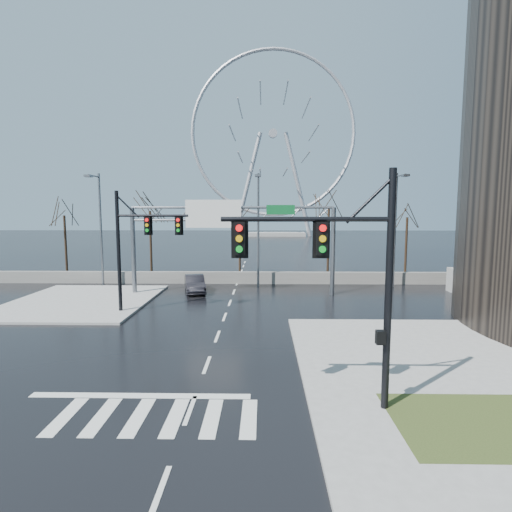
{
  "coord_description": "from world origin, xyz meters",
  "views": [
    {
      "loc": [
        2.45,
        -16.73,
        6.62
      ],
      "look_at": [
        2.01,
        7.12,
        4.0
      ],
      "focal_mm": 28.0,
      "sensor_mm": 36.0,
      "label": 1
    }
  ],
  "objects_px": {
    "signal_mast_near": "(347,267)",
    "ferris_wheel": "(273,140)",
    "signal_mast_far": "(135,240)",
    "sign_gantry": "(228,230)",
    "car": "(195,284)"
  },
  "relations": [
    {
      "from": "signal_mast_near",
      "to": "car",
      "type": "height_order",
      "value": "signal_mast_near"
    },
    {
      "from": "sign_gantry",
      "to": "car",
      "type": "distance_m",
      "value": 5.37
    },
    {
      "from": "signal_mast_near",
      "to": "ferris_wheel",
      "type": "distance_m",
      "value": 101.29
    },
    {
      "from": "signal_mast_near",
      "to": "sign_gantry",
      "type": "relative_size",
      "value": 0.49
    },
    {
      "from": "signal_mast_near",
      "to": "sign_gantry",
      "type": "distance_m",
      "value": 19.79
    },
    {
      "from": "signal_mast_far",
      "to": "sign_gantry",
      "type": "relative_size",
      "value": 0.49
    },
    {
      "from": "signal_mast_near",
      "to": "ferris_wheel",
      "type": "relative_size",
      "value": 0.16
    },
    {
      "from": "signal_mast_near",
      "to": "signal_mast_far",
      "type": "height_order",
      "value": "same"
    },
    {
      "from": "signal_mast_near",
      "to": "sign_gantry",
      "type": "xyz_separation_m",
      "value": [
        -5.52,
        19.0,
        0.31
      ]
    },
    {
      "from": "signal_mast_far",
      "to": "sign_gantry",
      "type": "height_order",
      "value": "signal_mast_far"
    },
    {
      "from": "signal_mast_near",
      "to": "signal_mast_far",
      "type": "xyz_separation_m",
      "value": [
        -11.01,
        13.0,
        -0.04
      ]
    },
    {
      "from": "car",
      "to": "ferris_wheel",
      "type": "bearing_deg",
      "value": 70.07
    },
    {
      "from": "ferris_wheel",
      "to": "signal_mast_far",
      "type": "bearing_deg",
      "value": -97.2
    },
    {
      "from": "sign_gantry",
      "to": "ferris_wheel",
      "type": "xyz_separation_m",
      "value": [
        5.38,
        80.04,
        20.95
      ]
    },
    {
      "from": "signal_mast_near",
      "to": "ferris_wheel",
      "type": "height_order",
      "value": "ferris_wheel"
    }
  ]
}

